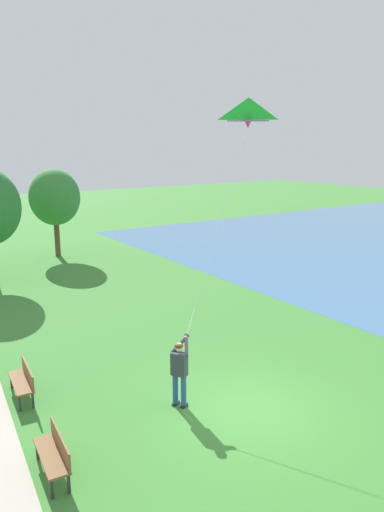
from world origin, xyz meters
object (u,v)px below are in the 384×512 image
at_px(flying_kite, 248,114).
at_px(park_bench_near_walkway, 55,452).
at_px(tree_horizon_far, 55,197).
at_px(park_bench_far_walkway, 24,379).
at_px(person_kite_flyer, 180,368).

height_order(flying_kite, park_bench_near_walkway, flying_kite).
bearing_deg(park_bench_near_walkway, flying_kite, 21.04).
height_order(flying_kite, tree_horizon_far, flying_kite).
height_order(park_bench_near_walkway, park_bench_far_walkway, same).
height_order(person_kite_flyer, flying_kite, flying_kite).
distance_m(flying_kite, tree_horizon_far, 16.98).
bearing_deg(person_kite_flyer, tree_horizon_far, 80.14).
bearing_deg(person_kite_flyer, park_bench_near_walkway, -167.26).
bearing_deg(park_bench_near_walkway, person_kite_flyer, 12.74).
xyz_separation_m(person_kite_flyer, flying_kite, (3.80, 2.02, 6.41)).
bearing_deg(tree_horizon_far, person_kite_flyer, -99.86).
height_order(person_kite_flyer, park_bench_far_walkway, person_kite_flyer).
bearing_deg(park_bench_far_walkway, person_kite_flyer, -40.19).
distance_m(flying_kite, park_bench_near_walkway, 10.48).
xyz_separation_m(person_kite_flyer, tree_horizon_far, (3.22, 18.54, 2.51)).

